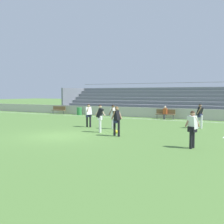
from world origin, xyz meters
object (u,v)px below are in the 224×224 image
Objects in this scene: player_dark_on_ball at (117,118)px; player_white_overlapping at (192,126)px; bleacher_stand at (177,101)px; player_white_trailing_run at (113,114)px; player_white_dropping_back at (89,113)px; player_dark_wide_right at (200,114)px; player_dark_wide_left at (100,116)px; bench_centre_sideline at (165,113)px; spectator_seated at (165,112)px; trash_bin at (79,111)px; soccer_ball at (116,132)px; bench_near_wall_gap at (59,109)px.

player_dark_on_ball is 1.01× the size of player_white_overlapping.
bleacher_stand reaches higher than player_dark_on_ball.
player_white_trailing_run is at bearing -93.47° from bleacher_stand.
player_dark_on_ball is 1.02× the size of player_white_dropping_back.
player_dark_on_ball is at bearing -120.17° from player_dark_wide_right.
player_dark_wide_left is 7.01m from player_dark_wide_right.
bench_centre_sideline is 13.64m from player_white_overlapping.
player_dark_on_ball is at bearing -57.50° from player_white_trailing_run.
player_white_dropping_back is (-2.87, -8.43, 0.43)m from bench_centre_sideline.
player_dark_wide_right is at bearing 31.94° from player_white_trailing_run.
player_white_overlapping is (6.18, -4.06, -0.01)m from player_white_trailing_run.
player_white_trailing_run is (-0.85, -8.37, 0.29)m from spectator_seated.
player_dark_on_ball is (10.63, -11.18, 0.58)m from trash_bin.
player_dark_on_ball reaches higher than player_white_dropping_back.
player_dark_wide_right reaches higher than player_white_dropping_back.
player_white_overlapping is (8.20, -4.12, 0.00)m from player_white_dropping_back.
bleacher_stand is at bearing 93.38° from player_dark_on_ball.
bench_centre_sideline is at bearing 94.27° from player_dark_on_ball.
trash_bin is 14.45m from soccer_ball.
player_white_dropping_back is 9.17m from player_white_overlapping.
player_dark_wide_right is 7.30m from player_white_overlapping.
soccer_ball is at bearing -29.68° from player_white_dropping_back.
trash_bin is 0.70× the size of spectator_seated.
bench_centre_sideline is 8.54m from player_white_trailing_run.
bench_centre_sideline is 8.18× the size of soccer_ball.
player_white_overlapping is 7.50× the size of soccer_ball.
player_dark_wide_right is 7.70× the size of soccer_ball.
player_dark_on_ball is 1.01× the size of player_white_trailing_run.
bench_near_wall_gap is 1.05× the size of player_dark_wide_left.
trash_bin is 3.82× the size of soccer_ball.
spectator_seated is (9.80, -0.18, 0.28)m from trash_bin.
bench_near_wall_gap is at bearing -161.34° from bleacher_stand.
spectator_seated is at bearing 94.32° from player_dark_on_ball.
trash_bin is 19.71m from player_white_overlapping.
spectator_seated is at bearing -88.98° from bleacher_stand.
player_dark_wide_left is at bearing -87.28° from player_white_trailing_run.
bleacher_stand is at bearing 107.85° from player_white_overlapping.
player_white_trailing_run is 1.01× the size of player_white_overlapping.
player_dark_on_ball reaches higher than bench_centre_sideline.
player_white_overlapping is at bearing -72.15° from bleacher_stand.
player_dark_wide_right reaches higher than trash_bin.
player_white_overlapping reaches higher than player_white_dropping_back.
player_dark_on_ball is (0.83, -11.12, 0.45)m from bench_centre_sideline.
player_dark_wide_left is 1.42m from soccer_ball.
player_dark_wide_left is at bearing -92.70° from bleacher_stand.
player_dark_on_ball reaches higher than bench_near_wall_gap.
spectator_seated is at bearing 84.21° from player_white_trailing_run.
player_white_dropping_back is at bearing -108.78° from bench_centre_sideline.
spectator_seated is 0.73× the size of player_white_trailing_run.
player_white_overlapping is (5.41, -16.79, -0.63)m from bleacher_stand.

